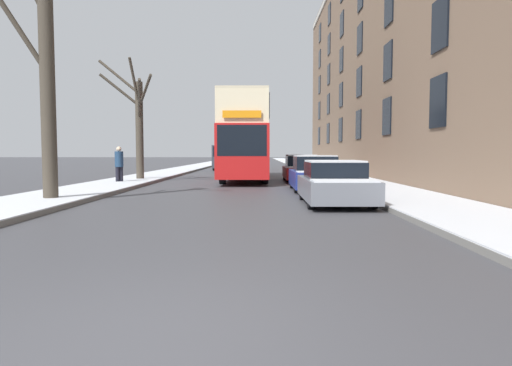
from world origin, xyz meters
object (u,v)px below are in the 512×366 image
Objects in this scene: parked_car_1 at (315,174)px; oncoming_van at (226,157)px; double_decker_bus at (246,135)px; parked_car_0 at (335,184)px; parked_car_2 at (301,169)px; bare_tree_left_0 at (45,80)px; bare_tree_left_1 at (138,122)px; pedestrian_left_sidewalk at (119,164)px.

oncoming_van is (-5.34, 22.72, 0.54)m from parked_car_1.
parked_car_0 is (3.05, -12.39, -1.93)m from double_decker_bus.
oncoming_van is at bearing 107.93° from parked_car_2.
bare_tree_left_0 is 9.31m from parked_car_0.
bare_tree_left_0 is at bearing -89.92° from bare_tree_left_1.
parked_car_1 is 23.34m from oncoming_van.
bare_tree_left_1 reaches higher than oncoming_van.
parked_car_1 is at bearing -33.36° from bare_tree_left_1.
bare_tree_left_0 is at bearing -128.68° from parked_car_2.
parked_car_2 is at bearing 155.00° from pedestrian_left_sidewalk.
double_decker_bus is 2.77× the size of parked_car_2.
oncoming_van is 19.65m from pedestrian_left_sidewalk.
bare_tree_left_1 is at bearing 146.64° from parked_car_1.
double_decker_bus reaches higher than parked_car_2.
parked_car_0 is 11.17m from parked_car_2.
bare_tree_left_1 reaches higher than double_decker_bus.
bare_tree_left_1 is at bearing -177.05° from parked_car_2.
oncoming_van is (-2.29, 15.27, -1.35)m from double_decker_bus.
parked_car_1 is (8.78, -5.78, -2.53)m from bare_tree_left_1.
bare_tree_left_1 is 0.56× the size of double_decker_bus.
parked_car_0 is at bearing -79.08° from oncoming_van.
pedestrian_left_sidewalk is (-0.31, -2.35, -2.18)m from bare_tree_left_1.
parked_car_0 is 2.25× the size of pedestrian_left_sidewalk.
pedestrian_left_sidewalk is (-3.75, -19.29, -0.18)m from oncoming_van.
bare_tree_left_1 is at bearing -101.48° from oncoming_van.
pedestrian_left_sidewalk is (-9.08, 3.43, 0.35)m from parked_car_1.
oncoming_van is at bearing 82.88° from bare_tree_left_0.
pedestrian_left_sidewalk is at bearing 137.33° from parked_car_0.
bare_tree_left_0 is at bearing -97.12° from oncoming_van.
bare_tree_left_0 is 0.69× the size of double_decker_bus.
pedestrian_left_sidewalk reaches higher than parked_car_2.
pedestrian_left_sidewalk is (-9.08, -2.80, 0.35)m from parked_car_2.
oncoming_van reaches higher than parked_car_2.
oncoming_van is at bearing 78.52° from bare_tree_left_1.
oncoming_van is at bearing 100.92° from parked_car_0.
parked_car_2 is 2.27× the size of pedestrian_left_sidewalk.
pedestrian_left_sidewalk is at bearing -162.85° from parked_car_2.
parked_car_1 is 0.96× the size of parked_car_2.
pedestrian_left_sidewalk is (-0.32, 8.14, -2.73)m from bare_tree_left_0.
bare_tree_left_1 is 1.55× the size of parked_car_2.
parked_car_1 is at bearing 117.17° from pedestrian_left_sidewalk.
bare_tree_left_0 reaches higher than bare_tree_left_1.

